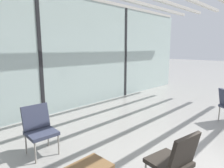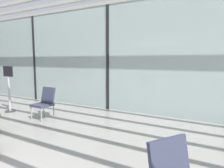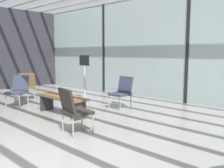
{
  "view_description": "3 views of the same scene",
  "coord_description": "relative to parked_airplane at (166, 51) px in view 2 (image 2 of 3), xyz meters",
  "views": [
    {
      "loc": [
        -2.45,
        0.08,
        1.89
      ],
      "look_at": [
        1.35,
        3.81,
        0.91
      ],
      "focal_mm": 31.7,
      "sensor_mm": 36.0,
      "label": 1
    },
    {
      "loc": [
        3.46,
        -0.58,
        1.64
      ],
      "look_at": [
        -1.01,
        7.21,
        0.58
      ],
      "focal_mm": 32.94,
      "sensor_mm": 36.0,
      "label": 2
    },
    {
      "loc": [
        3.32,
        -1.6,
        1.51
      ],
      "look_at": [
        -1.64,
        3.66,
        0.58
      ],
      "focal_mm": 38.86,
      "sensor_mm": 36.0,
      "label": 3
    }
  ],
  "objects": [
    {
      "name": "parked_airplane",
      "position": [
        0.0,
        0.0,
        0.0
      ],
      "size": [
        14.58,
        4.26,
        4.26
      ],
      "color": "silver",
      "rests_on": "ground"
    },
    {
      "name": "window_mullion_0",
      "position": [
        -3.61,
        -6.39,
        -0.45
      ],
      "size": [
        0.1,
        0.12,
        3.37
      ],
      "primitive_type": "cube",
      "color": "black",
      "rests_on": "ground"
    },
    {
      "name": "info_sign",
      "position": [
        -2.64,
        -8.25,
        -1.45
      ],
      "size": [
        0.44,
        0.32,
        1.44
      ],
      "color": "#333333",
      "rests_on": "ground"
    },
    {
      "name": "lounge_chair_4",
      "position": [
        -1.09,
        -8.22,
        -1.64
      ],
      "size": [
        0.5,
        0.55,
        0.87
      ],
      "rotation": [
        0.0,
        0.0,
        6.24
      ],
      "color": "#33384C",
      "rests_on": "ground"
    },
    {
      "name": "window_mullion_1",
      "position": [
        -0.11,
        -6.39,
        -0.45
      ],
      "size": [
        0.1,
        0.12,
        3.37
      ],
      "primitive_type": "cube",
      "color": "black",
      "rests_on": "ground"
    },
    {
      "name": "glass_curtain_wall",
      "position": [
        -0.11,
        -6.39,
        -0.45
      ],
      "size": [
        14.0,
        0.08,
        3.37
      ],
      "primitive_type": "cube",
      "color": "#A3B7B2",
      "rests_on": "ground"
    }
  ]
}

